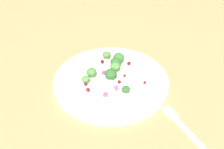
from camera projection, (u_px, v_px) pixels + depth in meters
ground_plane at (112, 79)px, 71.05cm from camera, size 180.00×180.00×2.00cm
plate at (112, 80)px, 67.78cm from camera, size 29.00×29.00×1.70cm
dressing_pool at (112, 79)px, 67.51cm from camera, size 16.82×16.82×0.20cm
broccoli_floret_0 at (112, 74)px, 66.12cm from camera, size 3.00×3.00×3.03cm
broccoli_floret_1 at (107, 55)px, 73.26cm from camera, size 2.31×2.31×2.33cm
broccoli_floret_2 at (119, 58)px, 70.71cm from camera, size 2.91×2.91×2.95cm
broccoli_floret_3 at (126, 89)px, 62.60cm from camera, size 1.95×1.95×1.97cm
broccoli_floret_4 at (115, 67)px, 68.15cm from camera, size 2.60×2.60×2.64cm
broccoli_floret_5 at (116, 62)px, 69.19cm from camera, size 2.72×2.72×2.75cm
broccoli_floret_6 at (86, 79)px, 65.11cm from camera, size 1.97×1.97×1.99cm
broccoli_floret_7 at (91, 72)px, 66.74cm from camera, size 2.53×2.53×2.57cm
cranberry_0 at (129, 63)px, 71.63cm from camera, size 0.98×0.98×0.98cm
cranberry_1 at (85, 84)px, 64.78cm from camera, size 0.86×0.86×0.86cm
cranberry_2 at (88, 90)px, 62.98cm from camera, size 0.96×0.96×0.96cm
cranberry_3 at (119, 82)px, 65.88cm from camera, size 0.87×0.87×0.87cm
cranberry_4 at (145, 82)px, 65.79cm from camera, size 0.76×0.76×0.76cm
cranberry_5 at (125, 76)px, 67.81cm from camera, size 0.73×0.73×0.73cm
cranberry_6 at (102, 62)px, 72.01cm from camera, size 0.97×0.97×0.97cm
onion_bit_0 at (116, 88)px, 63.98cm from camera, size 1.36×1.16×0.60cm
onion_bit_1 at (106, 95)px, 62.63cm from camera, size 1.41×1.21×0.51cm
onion_bit_2 at (105, 73)px, 68.95cm from camera, size 1.69×1.76×0.53cm
fork at (188, 132)px, 55.67cm from camera, size 16.74×11.37×0.50cm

